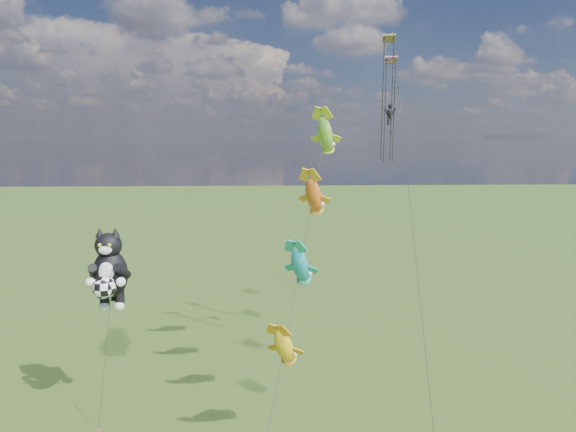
{
  "coord_description": "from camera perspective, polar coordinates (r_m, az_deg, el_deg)",
  "views": [
    {
      "loc": [
        10.44,
        -21.86,
        17.25
      ],
      "look_at": [
        11.86,
        12.0,
        11.67
      ],
      "focal_mm": 30.0,
      "sensor_mm": 36.0,
      "label": 1
    }
  ],
  "objects": [
    {
      "name": "parafoil_rig",
      "position": [
        35.54,
        12.14,
        12.3
      ],
      "size": [
        1.94,
        17.52,
        25.01
      ],
      "rotation": [
        0.0,
        0.0,
        0.02
      ],
      "color": "brown",
      "rests_on": "ground"
    },
    {
      "name": "cat_kite_rig",
      "position": [
        31.73,
        -20.45,
        -6.05
      ],
      "size": [
        2.4,
        4.1,
        11.79
      ],
      "rotation": [
        0.0,
        0.0,
        -0.09
      ],
      "color": "brown",
      "rests_on": "ground"
    },
    {
      "name": "fish_windsock_rig",
      "position": [
        29.55,
        2.27,
        -1.66
      ],
      "size": [
        5.77,
        14.97,
        20.67
      ],
      "rotation": [
        0.0,
        0.0,
        -0.04
      ],
      "color": "brown",
      "rests_on": "ground"
    }
  ]
}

